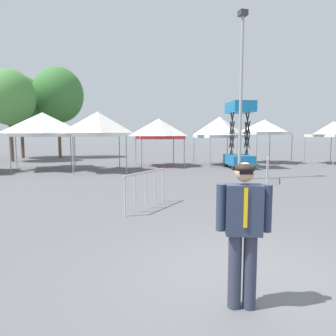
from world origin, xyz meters
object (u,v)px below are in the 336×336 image
at_px(canopy_tent_far_right, 333,129).
at_px(canopy_tent_behind_right, 220,127).
at_px(canopy_tent_behind_center, 43,125).
at_px(tree_behind_tents_center, 9,97).
at_px(person_foreground, 243,225).
at_px(light_pole_near_lift, 241,85).
at_px(canopy_tent_right_of_center, 264,127).
at_px(scissor_lift, 239,149).
at_px(tree_behind_tents_right, 21,103).
at_px(tree_behind_tents_left, 58,95).
at_px(canopy_tent_center, 159,129).
at_px(crowd_barrier_by_lift, 268,165).
at_px(crowd_barrier_near_person, 146,182).
at_px(canopy_tent_left_of_center, 98,124).

bearing_deg(canopy_tent_far_right, canopy_tent_behind_right, 169.61).
xyz_separation_m(canopy_tent_behind_center, tree_behind_tents_center, (-2.95, 6.71, 2.27)).
xyz_separation_m(person_foreground, light_pole_near_lift, (5.52, 9.87, 3.35)).
relative_size(canopy_tent_right_of_center, scissor_lift, 0.78).
height_order(canopy_tent_right_of_center, tree_behind_tents_right, tree_behind_tents_right).
bearing_deg(canopy_tent_far_right, tree_behind_tents_center, 158.26).
distance_m(canopy_tent_right_of_center, tree_behind_tents_right, 21.18).
bearing_deg(canopy_tent_far_right, tree_behind_tents_left, 147.40).
relative_size(canopy_tent_center, light_pole_near_lift, 0.41).
bearing_deg(canopy_tent_center, canopy_tent_right_of_center, 0.61).
distance_m(canopy_tent_behind_right, crowd_barrier_by_lift, 7.95).
xyz_separation_m(canopy_tent_right_of_center, light_pole_near_lift, (-6.18, -7.35, 1.72)).
height_order(canopy_tent_behind_center, canopy_tent_behind_right, canopy_tent_behind_center).
xyz_separation_m(canopy_tent_center, crowd_barrier_near_person, (-3.52, -11.73, -1.74)).
relative_size(canopy_tent_far_right, tree_behind_tents_left, 0.37).
bearing_deg(scissor_lift, tree_behind_tents_right, 136.65).
bearing_deg(canopy_tent_behind_right, crowd_barrier_by_lift, -99.61).
xyz_separation_m(canopy_tent_left_of_center, tree_behind_tents_left, (-2.60, 12.02, 2.97)).
distance_m(canopy_tent_far_right, crowd_barrier_near_person, 18.70).
distance_m(canopy_tent_far_right, tree_behind_tents_left, 22.94).
xyz_separation_m(tree_behind_tents_center, crowd_barrier_by_lift, (13.08, -15.12, -4.24)).
distance_m(person_foreground, crowd_barrier_near_person, 5.40).
distance_m(canopy_tent_center, scissor_lift, 5.43).
xyz_separation_m(canopy_tent_behind_center, canopy_tent_left_of_center, (3.12, -2.08, -0.01)).
bearing_deg(tree_behind_tents_center, canopy_tent_left_of_center, -55.39).
distance_m(canopy_tent_left_of_center, crowd_barrier_by_lift, 9.64).
distance_m(light_pole_near_lift, crowd_barrier_by_lift, 3.86).
distance_m(canopy_tent_left_of_center, canopy_tent_center, 4.54).
bearing_deg(tree_behind_tents_center, light_pole_near_lift, -49.35).
bearing_deg(tree_behind_tents_left, canopy_tent_left_of_center, -77.78).
distance_m(canopy_tent_behind_center, tree_behind_tents_right, 11.17).
distance_m(canopy_tent_behind_center, crowd_barrier_near_person, 12.65).
bearing_deg(crowd_barrier_near_person, canopy_tent_far_right, 31.15).
distance_m(light_pole_near_lift, crowd_barrier_near_person, 7.96).
bearing_deg(canopy_tent_right_of_center, tree_behind_tents_left, 145.98).
relative_size(person_foreground, tree_behind_tents_left, 0.22).
bearing_deg(light_pole_near_lift, canopy_tent_right_of_center, 49.93).
relative_size(person_foreground, tree_behind_tents_right, 0.24).
distance_m(canopy_tent_left_of_center, person_foreground, 15.35).
distance_m(canopy_tent_right_of_center, light_pole_near_lift, 9.75).
bearing_deg(light_pole_near_lift, canopy_tent_left_of_center, 138.60).
bearing_deg(canopy_tent_far_right, scissor_lift, -174.79).
xyz_separation_m(light_pole_near_lift, crowd_barrier_by_lift, (0.91, -0.95, -3.63)).
bearing_deg(tree_behind_tents_center, person_foreground, -74.53).
height_order(scissor_lift, tree_behind_tents_center, tree_behind_tents_center).
distance_m(canopy_tent_left_of_center, scissor_lift, 8.76).
bearing_deg(canopy_tent_behind_center, crowd_barrier_near_person, -72.70).
distance_m(scissor_lift, crowd_barrier_by_lift, 5.63).
distance_m(canopy_tent_behind_right, crowd_barrier_near_person, 13.67).
xyz_separation_m(canopy_tent_left_of_center, crowd_barrier_by_lift, (7.01, -6.33, -1.96)).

